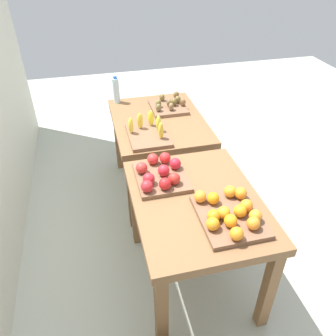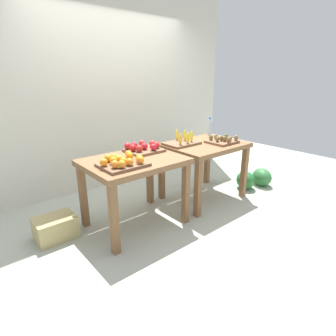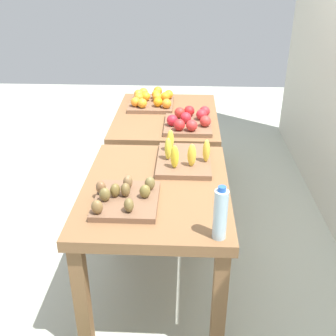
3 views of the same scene
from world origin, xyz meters
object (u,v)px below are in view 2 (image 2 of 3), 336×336
(apple_bin, at_px, (143,148))
(watermelon_pile, at_px, (254,178))
(display_table_right, at_px, (204,152))
(display_table_left, at_px, (134,169))
(cardboard_produce_box, at_px, (56,228))
(banana_crate, at_px, (182,142))
(orange_bin, at_px, (123,162))
(kiwi_bin, at_px, (222,141))
(water_bottle, at_px, (210,127))

(apple_bin, height_order, watermelon_pile, apple_bin)
(display_table_right, distance_m, apple_bin, 0.90)
(display_table_left, distance_m, cardboard_produce_box, 1.02)
(display_table_left, distance_m, apple_bin, 0.35)
(display_table_left, height_order, banana_crate, banana_crate)
(cardboard_produce_box, bearing_deg, apple_bin, -6.48)
(banana_crate, bearing_deg, display_table_left, -170.21)
(banana_crate, bearing_deg, watermelon_pile, -19.00)
(orange_bin, relative_size, kiwi_bin, 1.27)
(display_table_right, height_order, kiwi_bin, kiwi_bin)
(display_table_left, height_order, display_table_right, same)
(banana_crate, distance_m, cardboard_produce_box, 1.80)
(kiwi_bin, height_order, water_bottle, water_bottle)
(orange_bin, relative_size, water_bottle, 1.76)
(watermelon_pile, bearing_deg, banana_crate, 161.00)
(display_table_left, relative_size, kiwi_bin, 2.89)
(display_table_left, xyz_separation_m, kiwi_bin, (1.31, -0.14, 0.15))
(apple_bin, distance_m, kiwi_bin, 1.10)
(orange_bin, relative_size, watermelon_pile, 0.66)
(kiwi_bin, height_order, cardboard_produce_box, kiwi_bin)
(kiwi_bin, xyz_separation_m, cardboard_produce_box, (-2.12, 0.44, -0.69))
(display_table_left, height_order, water_bottle, water_bottle)
(orange_bin, distance_m, kiwi_bin, 1.52)
(banana_crate, bearing_deg, display_table_right, -28.55)
(banana_crate, xyz_separation_m, kiwi_bin, (0.46, -0.29, -0.00))
(apple_bin, distance_m, banana_crate, 0.59)
(display_table_right, bearing_deg, banana_crate, 151.45)
(orange_bin, bearing_deg, watermelon_pile, -3.06)
(orange_bin, height_order, watermelon_pile, orange_bin)
(orange_bin, xyz_separation_m, kiwi_bin, (1.52, -0.01, -0.01))
(cardboard_produce_box, bearing_deg, display_table_left, -20.39)
(orange_bin, xyz_separation_m, cardboard_produce_box, (-0.59, 0.43, -0.70))
(orange_bin, xyz_separation_m, water_bottle, (1.78, 0.45, 0.08))
(display_table_left, xyz_separation_m, cardboard_produce_box, (-0.81, 0.30, -0.54))
(water_bottle, bearing_deg, kiwi_bin, -119.63)
(orange_bin, relative_size, apple_bin, 1.14)
(orange_bin, height_order, banana_crate, banana_crate)
(banana_crate, relative_size, water_bottle, 1.69)
(display_table_right, xyz_separation_m, kiwi_bin, (0.19, -0.14, 0.15))
(orange_bin, bearing_deg, display_table_left, 31.71)
(banana_crate, relative_size, cardboard_produce_box, 1.10)
(orange_bin, height_order, cardboard_produce_box, orange_bin)
(display_table_right, height_order, orange_bin, orange_bin)
(water_bottle, relative_size, watermelon_pile, 0.37)
(display_table_right, bearing_deg, orange_bin, -174.34)
(banana_crate, xyz_separation_m, cardboard_produce_box, (-1.66, 0.15, -0.70))
(watermelon_pile, height_order, cardboard_produce_box, watermelon_pile)
(display_table_right, distance_m, kiwi_bin, 0.28)
(water_bottle, bearing_deg, display_table_left, -168.63)
(display_table_right, relative_size, kiwi_bin, 2.89)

